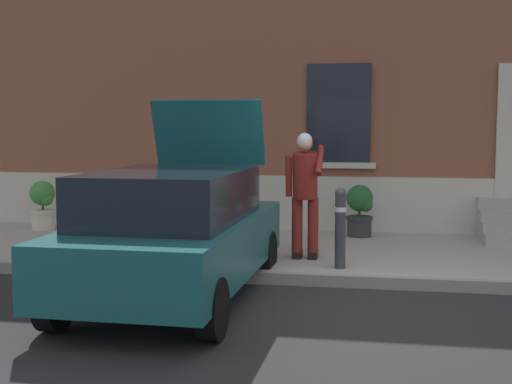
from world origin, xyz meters
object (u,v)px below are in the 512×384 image
object	(u,v)px
bollard_near_person	(340,225)
planter_terracotta	(197,206)
person_on_phone	(305,187)
hatchback_car_teal	(175,231)
planter_charcoal	(360,209)
bollard_far_left	(92,219)
planter_cream	(43,203)

from	to	relation	value
bollard_near_person	planter_terracotta	distance (m)	3.72
person_on_phone	planter_terracotta	size ratio (longest dim) A/B	2.03
person_on_phone	planter_terracotta	world-z (taller)	person_on_phone
person_on_phone	bollard_near_person	bearing A→B (deg)	-32.73
hatchback_car_teal	planter_charcoal	bearing A→B (deg)	64.15
bollard_far_left	planter_charcoal	size ratio (longest dim) A/B	1.22
hatchback_car_teal	bollard_near_person	distance (m)	2.27
bollard_near_person	planter_charcoal	xyz separation A→B (m)	(0.17, 2.64, -0.11)
bollard_far_left	planter_terracotta	xyz separation A→B (m)	(0.79, 2.63, -0.11)
bollard_far_left	planter_terracotta	world-z (taller)	bollard_far_left
bollard_near_person	person_on_phone	bearing A→B (deg)	135.54
hatchback_car_teal	planter_terracotta	size ratio (longest dim) A/B	4.76
planter_charcoal	bollard_far_left	bearing A→B (deg)	-143.63
bollard_near_person	planter_terracotta	size ratio (longest dim) A/B	1.22
person_on_phone	bollard_far_left	bearing A→B (deg)	-158.30
bollard_near_person	planter_cream	xyz separation A→B (m)	(-5.42, 2.48, -0.11)
hatchback_car_teal	bollard_far_left	distance (m)	2.15
hatchback_car_teal	person_on_phone	size ratio (longest dim) A/B	2.34
bollard_near_person	bollard_far_left	distance (m)	3.41
hatchback_car_teal	bollard_far_left	xyz separation A→B (m)	(-1.62, 1.40, -0.09)
bollard_near_person	person_on_phone	xyz separation A→B (m)	(-0.52, 0.51, 0.44)
person_on_phone	planter_charcoal	world-z (taller)	person_on_phone
bollard_far_left	hatchback_car_teal	bearing A→B (deg)	-40.76
bollard_far_left	planter_terracotta	distance (m)	2.75
person_on_phone	planter_terracotta	bearing A→B (deg)	146.53
hatchback_car_teal	planter_charcoal	world-z (taller)	hatchback_car_teal
planter_cream	planter_terracotta	size ratio (longest dim) A/B	1.00
planter_cream	planter_terracotta	world-z (taller)	same
planter_charcoal	hatchback_car_teal	bearing A→B (deg)	-115.85
planter_terracotta	planter_cream	bearing A→B (deg)	-176.95
hatchback_car_teal	bollard_far_left	world-z (taller)	hatchback_car_teal
planter_cream	planter_charcoal	size ratio (longest dim) A/B	1.00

